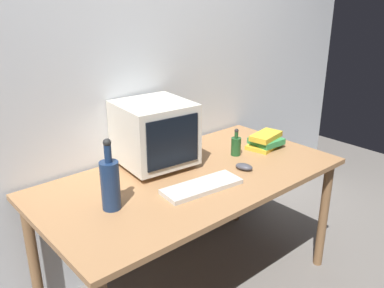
# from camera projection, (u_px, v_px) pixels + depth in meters

# --- Properties ---
(ground_plane) EXTENTS (6.00, 6.00, 0.00)m
(ground_plane) POSITION_uv_depth(u_px,v_px,m) (192.00, 287.00, 2.48)
(ground_plane) COLOR slate
(back_wall) EXTENTS (4.00, 0.08, 2.50)m
(back_wall) POSITION_uv_depth(u_px,v_px,m) (137.00, 71.00, 2.38)
(back_wall) COLOR silver
(back_wall) RESTS_ON ground
(desk) EXTENTS (1.68, 0.86, 0.75)m
(desk) POSITION_uv_depth(u_px,v_px,m) (192.00, 188.00, 2.24)
(desk) COLOR #9E7047
(desk) RESTS_ON ground
(crt_monitor) EXTENTS (0.42, 0.42, 0.37)m
(crt_monitor) POSITION_uv_depth(u_px,v_px,m) (154.00, 133.00, 2.26)
(crt_monitor) COLOR beige
(crt_monitor) RESTS_ON desk
(keyboard) EXTENTS (0.43, 0.20, 0.02)m
(keyboard) POSITION_uv_depth(u_px,v_px,m) (202.00, 186.00, 2.06)
(keyboard) COLOR beige
(keyboard) RESTS_ON desk
(computer_mouse) EXTENTS (0.09, 0.11, 0.04)m
(computer_mouse) POSITION_uv_depth(u_px,v_px,m) (244.00, 167.00, 2.27)
(computer_mouse) COLOR #3F3F47
(computer_mouse) RESTS_ON desk
(bottle_tall) EXTENTS (0.09, 0.09, 0.34)m
(bottle_tall) POSITION_uv_depth(u_px,v_px,m) (110.00, 183.00, 1.83)
(bottle_tall) COLOR navy
(bottle_tall) RESTS_ON desk
(bottle_short) EXTENTS (0.06, 0.06, 0.17)m
(bottle_short) POSITION_uv_depth(u_px,v_px,m) (236.00, 145.00, 2.46)
(bottle_short) COLOR #1E4C23
(bottle_short) RESTS_ON desk
(book_stack) EXTENTS (0.26, 0.20, 0.10)m
(book_stack) POSITION_uv_depth(u_px,v_px,m) (265.00, 141.00, 2.58)
(book_stack) COLOR gold
(book_stack) RESTS_ON desk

